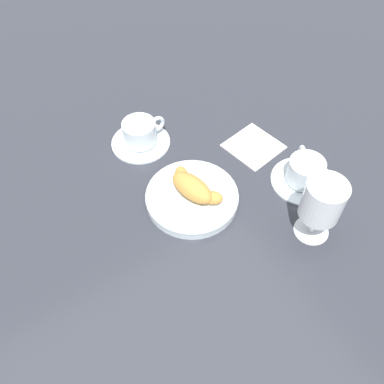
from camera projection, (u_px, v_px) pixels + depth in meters
ground_plane at (200, 205)px, 0.86m from camera, size 2.20×2.20×0.00m
pastry_plate at (192, 197)px, 0.86m from camera, size 0.19×0.19×0.02m
croissant_large at (193, 187)px, 0.84m from camera, size 0.13×0.08×0.04m
coffee_cup_near at (140, 135)px, 0.95m from camera, size 0.14×0.14×0.06m
coffee_cup_far at (304, 173)px, 0.88m from camera, size 0.14×0.14×0.06m
juice_glass_left at (322, 203)px, 0.75m from camera, size 0.08×0.08×0.14m
folded_napkin at (254, 146)px, 0.96m from camera, size 0.13×0.13×0.01m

